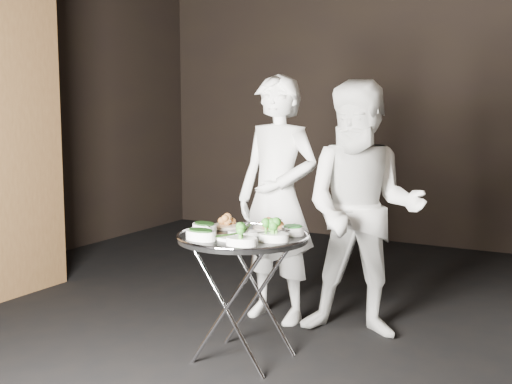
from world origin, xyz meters
The scene contains 16 objects.
floor centered at (0.00, 0.00, -0.03)m, with size 6.00×7.00×0.05m, color black.
wall_back centered at (0.00, 3.52, 1.50)m, with size 6.00×0.05×3.00m, color black.
tray_stand centered at (-0.09, -0.07, 0.40)m, with size 0.48×0.41×0.71m.
serving_tray centered at (-0.09, -0.07, 0.72)m, with size 0.74×0.74×0.04m.
potato_plate_a centered at (-0.28, 0.08, 0.75)m, with size 0.19×0.19×0.07m.
potato_plate_b centered at (-0.03, 0.14, 0.76)m, with size 0.19×0.19×0.07m.
greens_bowl centered at (0.16, 0.07, 0.76)m, with size 0.13×0.13×0.07m.
asparagus_plate_a centered at (-0.08, -0.05, 0.74)m, with size 0.23×0.17×0.04m.
asparagus_plate_b centered at (-0.11, -0.22, 0.74)m, with size 0.19×0.15×0.03m.
spinach_bowl_a centered at (-0.32, -0.10, 0.76)m, with size 0.21×0.18×0.07m.
spinach_bowl_b centered at (-0.22, -0.29, 0.76)m, with size 0.20×0.15×0.08m.
broccoli_bowl_a centered at (0.14, -0.13, 0.76)m, with size 0.20×0.17×0.07m.
broccoli_bowl_b centered at (0.04, -0.30, 0.76)m, with size 0.18×0.14×0.07m.
serving_utensils centered at (-0.07, 0.00, 0.77)m, with size 0.58×0.42×0.01m.
waiter_left centered at (-0.26, 0.69, 0.82)m, with size 0.60×0.39×1.63m, color white.
waiter_right centered at (0.35, 0.66, 0.80)m, with size 0.77×0.60×1.59m, color white.
Camera 1 is at (1.88, -3.44, 1.52)m, focal length 50.00 mm.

